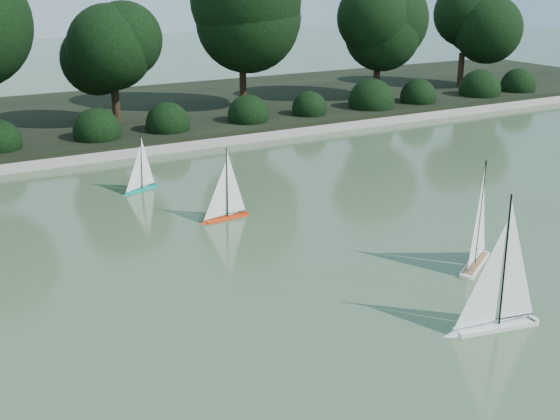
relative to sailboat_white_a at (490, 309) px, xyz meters
name	(u,v)px	position (x,y,z in m)	size (l,w,h in m)	color
ground	(326,326)	(-1.63, 1.02, -0.28)	(80.00, 80.00, 0.00)	#324228
pond_coping	(107,155)	(-1.63, 10.02, -0.19)	(40.00, 0.35, 0.18)	gray
far_bank	(64,121)	(-1.63, 14.02, -0.13)	(40.00, 8.00, 0.30)	black
tree_line	(119,29)	(-0.39, 12.45, 2.36)	(26.31, 3.93, 4.39)	black
shrub_hedge	(94,132)	(-1.63, 10.92, 0.17)	(29.10, 1.10, 1.10)	black
sailboat_white_a	(490,309)	(0.00, 0.00, 0.00)	(1.29, 0.45, 1.76)	silver
sailboat_white_b	(478,247)	(1.32, 1.53, -0.02)	(1.12, 0.78, 1.68)	white
sailboat_orange	(222,208)	(-1.09, 5.06, -0.07)	(0.98, 0.23, 1.33)	red
sailboat_teal	(138,182)	(-1.80, 7.34, -0.09)	(0.83, 0.44, 1.17)	#04927C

